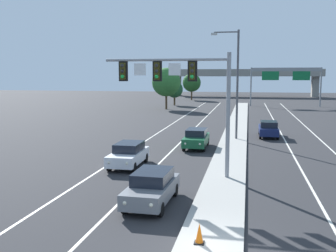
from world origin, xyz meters
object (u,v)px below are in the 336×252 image
car_oncoming_white (128,154)px  tree_far_left_c (174,89)px  street_lamp_median (235,78)px  highway_sign_gantry (286,74)px  tree_far_left_a (166,82)px  car_oncoming_green (196,138)px  tree_far_left_b (192,83)px  overhead_signal_mast (183,85)px  traffic_cone_median_nose (199,234)px  car_receding_navy (268,129)px  car_oncoming_grey (152,187)px

car_oncoming_white → tree_far_left_c: tree_far_left_c is taller
street_lamp_median → highway_sign_gantry: (8.20, 42.60, 0.37)m
tree_far_left_c → tree_far_left_a: (0.26, -9.39, 1.62)m
car_oncoming_white → tree_far_left_a: (-6.49, 44.01, 3.97)m
car_oncoming_green → tree_far_left_b: size_ratio=0.70×
street_lamp_median → tree_far_left_c: bearing=107.9°
car_oncoming_green → highway_sign_gantry: size_ratio=0.34×
overhead_signal_mast → highway_sign_gantry: size_ratio=0.56×
street_lamp_median → tree_far_left_c: street_lamp_median is taller
street_lamp_median → traffic_cone_median_nose: street_lamp_median is taller
car_oncoming_green → tree_far_left_c: tree_far_left_c is taller
tree_far_left_c → tree_far_left_a: 9.53m
highway_sign_gantry → car_oncoming_green: bearing=-103.3°
car_oncoming_white → car_receding_navy: (9.78, 14.87, 0.00)m
overhead_signal_mast → tree_far_left_a: bearing=102.9°
car_oncoming_grey → car_oncoming_green: 14.94m
car_receding_navy → tree_far_left_a: size_ratio=0.61×
overhead_signal_mast → tree_far_left_a: overhead_signal_mast is taller
street_lamp_median → car_oncoming_white: street_lamp_median is taller
car_receding_navy → highway_sign_gantry: highway_sign_gantry is taller
tree_far_left_b → overhead_signal_mast: bearing=-82.4°
highway_sign_gantry → tree_far_left_c: (-21.47, -1.51, -2.99)m
overhead_signal_mast → tree_far_left_c: bearing=101.0°
traffic_cone_median_nose → highway_sign_gantry: bearing=82.7°
car_oncoming_grey → tree_far_left_b: 78.84m
car_oncoming_green → car_receding_navy: bearing=49.3°
car_receding_navy → tree_far_left_a: bearing=119.2°
car_oncoming_grey → traffic_cone_median_nose: car_oncoming_grey is taller
car_oncoming_grey → traffic_cone_median_nose: (2.78, -4.32, -0.31)m
car_oncoming_grey → street_lamp_median: bearing=80.9°
street_lamp_median → tree_far_left_a: (-13.01, 31.71, -1.00)m
car_receding_navy → traffic_cone_median_nose: 26.72m
overhead_signal_mast → tree_far_left_c: (-10.78, 55.51, -2.33)m
car_oncoming_green → traffic_cone_median_nose: bearing=-82.3°
tree_far_left_a → car_receding_navy: bearing=-60.8°
highway_sign_gantry → tree_far_left_a: size_ratio=1.81×
tree_far_left_b → car_oncoming_green: bearing=-81.6°
car_oncoming_grey → car_oncoming_white: bearing=114.9°
car_receding_navy → tree_far_left_c: 41.99m
overhead_signal_mast → highway_sign_gantry: (10.69, 57.02, 0.66)m
tree_far_left_b → tree_far_left_a: tree_far_left_a is taller
car_oncoming_grey → traffic_cone_median_nose: 5.14m
highway_sign_gantry → tree_far_left_c: 21.73m
overhead_signal_mast → traffic_cone_median_nose: 10.94m
car_receding_navy → highway_sign_gantry: 40.69m
street_lamp_median → car_receding_navy: bearing=38.2°
tree_far_left_a → street_lamp_median: bearing=-67.7°
car_oncoming_white → car_receding_navy: 17.80m
car_oncoming_green → tree_far_left_c: 46.96m
tree_far_left_b → tree_far_left_a: size_ratio=0.87×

